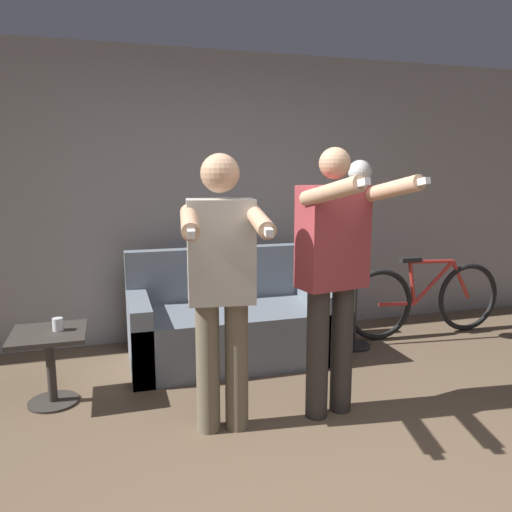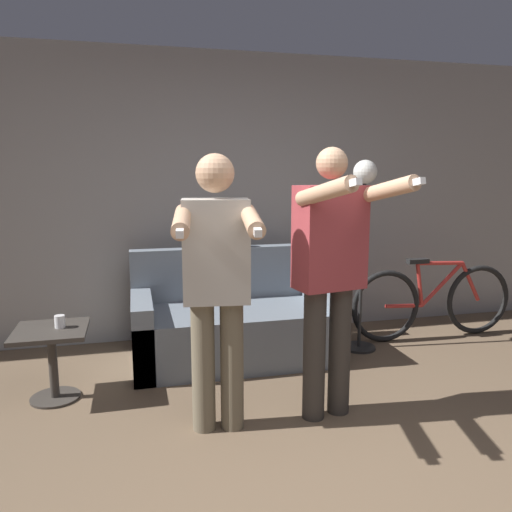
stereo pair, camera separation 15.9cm
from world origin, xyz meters
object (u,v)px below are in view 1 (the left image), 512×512
person_left (222,278)px  bicycle (425,299)px  side_table (50,352)px  couch (231,324)px  floor_lamp (358,212)px  cup (58,324)px  person_right (334,266)px  cat (221,239)px

person_left → bicycle: (2.22, 1.18, -0.59)m
side_table → couch: bearing=19.2°
person_left → side_table: bearing=154.1°
floor_lamp → bicycle: (0.79, 0.11, -0.85)m
side_table → cup: cup is taller
couch → cup: bearing=-160.6°
floor_lamp → couch: bearing=176.2°
couch → floor_lamp: size_ratio=1.01×
person_left → cup: (-0.97, 0.69, -0.40)m
floor_lamp → cup: bearing=-171.0°
couch → person_right: bearing=-71.8°
floor_lamp → cup: size_ratio=19.23×
cat → side_table: cat is taller
cup → bicycle: 3.23m
person_left → side_table: person_left is taller
couch → cat: size_ratio=3.83×
person_left → person_right: person_right is taller
side_table → bicycle: (3.25, 0.51, -0.01)m
couch → cup: size_ratio=19.42×
person_left → floor_lamp: 1.81m
couch → cat: bearing=90.7°
floor_lamp → side_table: bearing=-170.8°
person_right → floor_lamp: person_right is taller
cat → bicycle: (1.90, -0.28, -0.61)m
person_right → couch: bearing=97.6°
person_left → person_right: 0.71m
person_right → cat: bearing=94.1°
cup → person_left: bearing=-35.7°
person_left → floor_lamp: person_left is taller
couch → floor_lamp: 1.44m
cat → side_table: bearing=-149.9°
person_left → bicycle: size_ratio=1.01×
side_table → cup: size_ratio=5.87×
side_table → person_left: bearing=-33.5°
couch → floor_lamp: (1.11, -0.07, 0.91)m
couch → person_right: (0.38, -1.15, 0.69)m
cat → side_table: 1.67m
side_table → cup: (0.06, 0.02, 0.18)m
couch → side_table: 1.44m
floor_lamp → cat: bearing=160.8°
person_left → side_table: (-1.03, 0.68, -0.58)m
couch → cat: 0.75m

